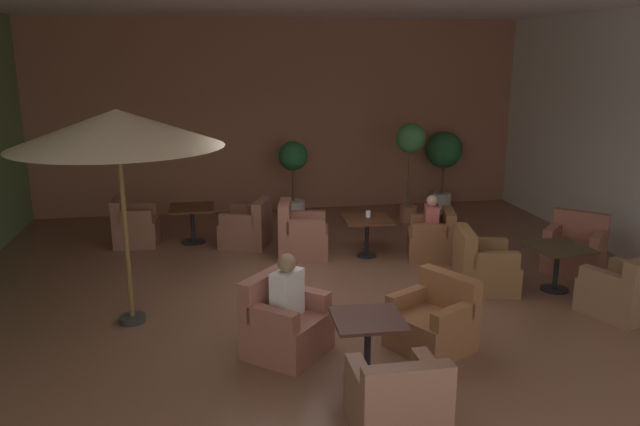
{
  "coord_description": "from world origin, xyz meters",
  "views": [
    {
      "loc": [
        -1.45,
        -7.7,
        3.19
      ],
      "look_at": [
        0.0,
        0.52,
        1.06
      ],
      "focal_mm": 34.62,
      "sensor_mm": 36.0,
      "label": 1
    }
  ],
  "objects_px": {
    "armchair_front_left_east": "(301,236)",
    "potted_tree_left_corner": "(444,155)",
    "cafe_table_front_right": "(368,332)",
    "armchair_front_right_south": "(397,403)",
    "patron_by_window": "(287,288)",
    "cafe_table_front_left": "(367,225)",
    "patio_umbrella_tall_red": "(117,129)",
    "armchair_mid_center_south": "(623,292)",
    "armchair_front_right_north": "(433,322)",
    "potted_tree_mid_right": "(410,151)",
    "armchair_rear_right_east": "(135,226)",
    "armchair_front_right_east": "(284,325)",
    "iced_drink_cup": "(368,214)",
    "armchair_rear_right_north": "(248,228)",
    "armchair_mid_center_north": "(575,250)",
    "cafe_table_mid_center": "(558,255)",
    "armchair_mid_center_east": "(483,268)",
    "potted_tree_mid_left": "(293,172)",
    "armchair_front_left_north": "(433,240)",
    "patron_blue_shirt": "(431,216)",
    "cafe_table_rear_right": "(192,215)"
  },
  "relations": [
    {
      "from": "cafe_table_front_right",
      "to": "cafe_table_mid_center",
      "type": "distance_m",
      "value": 3.69
    },
    {
      "from": "cafe_table_front_left",
      "to": "armchair_mid_center_east",
      "type": "xyz_separation_m",
      "value": [
        1.23,
        -1.72,
        -0.21
      ]
    },
    {
      "from": "armchair_mid_center_north",
      "to": "cafe_table_front_left",
      "type": "bearing_deg",
      "value": 157.69
    },
    {
      "from": "armchair_front_right_south",
      "to": "armchair_rear_right_east",
      "type": "relative_size",
      "value": 0.94
    },
    {
      "from": "armchair_front_left_north",
      "to": "potted_tree_mid_left",
      "type": "relative_size",
      "value": 0.58
    },
    {
      "from": "patio_umbrella_tall_red",
      "to": "potted_tree_mid_right",
      "type": "bearing_deg",
      "value": 39.39
    },
    {
      "from": "armchair_mid_center_east",
      "to": "potted_tree_left_corner",
      "type": "relative_size",
      "value": 0.57
    },
    {
      "from": "armchair_mid_center_east",
      "to": "iced_drink_cup",
      "type": "distance_m",
      "value": 2.19
    },
    {
      "from": "potted_tree_left_corner",
      "to": "potted_tree_mid_left",
      "type": "xyz_separation_m",
      "value": [
        -3.29,
        -0.37,
        -0.19
      ]
    },
    {
      "from": "armchair_rear_right_north",
      "to": "potted_tree_left_corner",
      "type": "relative_size",
      "value": 0.62
    },
    {
      "from": "potted_tree_mid_right",
      "to": "cafe_table_front_left",
      "type": "bearing_deg",
      "value": -124.37
    },
    {
      "from": "armchair_mid_center_east",
      "to": "armchair_front_right_east",
      "type": "bearing_deg",
      "value": -154.37
    },
    {
      "from": "armchair_front_left_north",
      "to": "armchair_front_right_south",
      "type": "bearing_deg",
      "value": -113.5
    },
    {
      "from": "armchair_front_right_east",
      "to": "armchair_mid_center_south",
      "type": "height_order",
      "value": "armchair_front_right_east"
    },
    {
      "from": "cafe_table_mid_center",
      "to": "patio_umbrella_tall_red",
      "type": "relative_size",
      "value": 0.32
    },
    {
      "from": "armchair_front_left_east",
      "to": "potted_tree_left_corner",
      "type": "bearing_deg",
      "value": 38.78
    },
    {
      "from": "armchair_front_right_south",
      "to": "patio_umbrella_tall_red",
      "type": "distance_m",
      "value": 4.32
    },
    {
      "from": "cafe_table_front_left",
      "to": "armchair_front_right_north",
      "type": "xyz_separation_m",
      "value": [
        -0.07,
        -3.3,
        -0.23
      ]
    },
    {
      "from": "armchair_front_right_east",
      "to": "iced_drink_cup",
      "type": "xyz_separation_m",
      "value": [
        1.76,
        3.21,
        0.37
      ]
    },
    {
      "from": "armchair_front_right_south",
      "to": "patron_blue_shirt",
      "type": "distance_m",
      "value": 4.95
    },
    {
      "from": "cafe_table_front_left",
      "to": "cafe_table_rear_right",
      "type": "bearing_deg",
      "value": 155.51
    },
    {
      "from": "armchair_mid_center_east",
      "to": "potted_tree_mid_left",
      "type": "distance_m",
      "value": 4.86
    },
    {
      "from": "cafe_table_front_right",
      "to": "armchair_rear_right_east",
      "type": "distance_m",
      "value": 5.87
    },
    {
      "from": "armchair_front_left_north",
      "to": "armchair_rear_right_east",
      "type": "height_order",
      "value": "armchair_rear_right_east"
    },
    {
      "from": "armchair_rear_right_north",
      "to": "armchair_mid_center_south",
      "type": "bearing_deg",
      "value": -40.66
    },
    {
      "from": "armchair_mid_center_east",
      "to": "patio_umbrella_tall_red",
      "type": "bearing_deg",
      "value": -176.53
    },
    {
      "from": "armchair_rear_right_east",
      "to": "armchair_front_left_east",
      "type": "bearing_deg",
      "value": -22.53
    },
    {
      "from": "cafe_table_front_left",
      "to": "armchair_front_right_south",
      "type": "xyz_separation_m",
      "value": [
        -0.94,
        -4.8,
        -0.23
      ]
    },
    {
      "from": "armchair_rear_right_north",
      "to": "patron_blue_shirt",
      "type": "xyz_separation_m",
      "value": [
        2.87,
        -1.23,
        0.4
      ]
    },
    {
      "from": "armchair_front_left_east",
      "to": "armchair_front_right_east",
      "type": "distance_m",
      "value": 3.4
    },
    {
      "from": "cafe_table_front_left",
      "to": "cafe_table_front_right",
      "type": "xyz_separation_m",
      "value": [
        -0.95,
        -3.79,
        -0.04
      ]
    },
    {
      "from": "armchair_rear_right_east",
      "to": "potted_tree_left_corner",
      "type": "bearing_deg",
      "value": 14.91
    },
    {
      "from": "armchair_mid_center_north",
      "to": "potted_tree_mid_right",
      "type": "bearing_deg",
      "value": 117.03
    },
    {
      "from": "cafe_table_front_right",
      "to": "iced_drink_cup",
      "type": "relative_size",
      "value": 6.53
    },
    {
      "from": "cafe_table_mid_center",
      "to": "armchair_front_left_east",
      "type": "bearing_deg",
      "value": 147.2
    },
    {
      "from": "armchair_mid_center_east",
      "to": "potted_tree_left_corner",
      "type": "distance_m",
      "value": 4.93
    },
    {
      "from": "armchair_front_left_north",
      "to": "patio_umbrella_tall_red",
      "type": "bearing_deg",
      "value": -159.02
    },
    {
      "from": "armchair_front_right_north",
      "to": "potted_tree_mid_right",
      "type": "height_order",
      "value": "potted_tree_mid_right"
    },
    {
      "from": "armchair_rear_right_north",
      "to": "potted_tree_left_corner",
      "type": "xyz_separation_m",
      "value": [
        4.31,
        2.03,
        0.84
      ]
    },
    {
      "from": "armchair_rear_right_east",
      "to": "armchair_mid_center_north",
      "type": "bearing_deg",
      "value": -20.66
    },
    {
      "from": "armchair_mid_center_east",
      "to": "armchair_mid_center_south",
      "type": "distance_m",
      "value": 1.79
    },
    {
      "from": "patio_umbrella_tall_red",
      "to": "armchair_rear_right_east",
      "type": "bearing_deg",
      "value": 95.45
    },
    {
      "from": "patio_umbrella_tall_red",
      "to": "armchair_mid_center_south",
      "type": "bearing_deg",
      "value": -8.13
    },
    {
      "from": "potted_tree_mid_left",
      "to": "patron_by_window",
      "type": "distance_m",
      "value": 5.85
    },
    {
      "from": "armchair_mid_center_east",
      "to": "armchair_rear_right_north",
      "type": "distance_m",
      "value": 4.11
    },
    {
      "from": "cafe_table_front_right",
      "to": "armchair_front_right_south",
      "type": "height_order",
      "value": "armchair_front_right_south"
    },
    {
      "from": "cafe_table_front_left",
      "to": "armchair_front_left_east",
      "type": "relative_size",
      "value": 0.86
    },
    {
      "from": "cafe_table_mid_center",
      "to": "armchair_front_left_north",
      "type": "bearing_deg",
      "value": 126.24
    },
    {
      "from": "patron_by_window",
      "to": "cafe_table_front_left",
      "type": "bearing_deg",
      "value": 61.85
    },
    {
      "from": "armchair_front_right_south",
      "to": "patron_by_window",
      "type": "relative_size",
      "value": 1.09
    }
  ]
}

